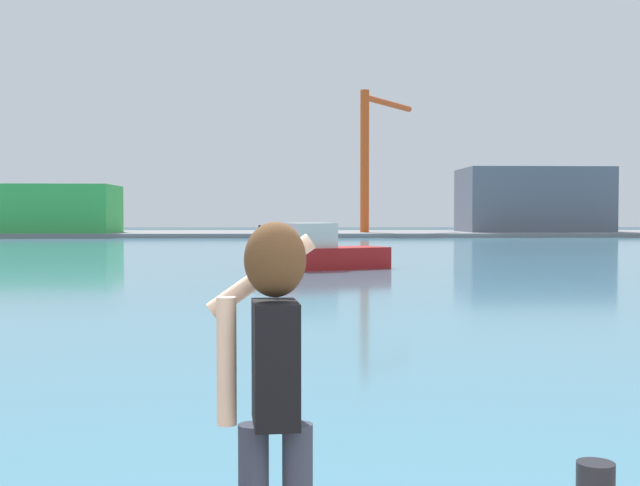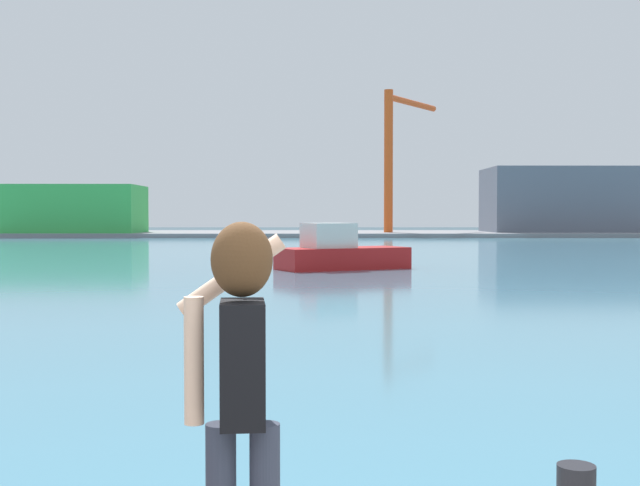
{
  "view_description": "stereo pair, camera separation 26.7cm",
  "coord_description": "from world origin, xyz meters",
  "px_view_note": "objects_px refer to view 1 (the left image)",
  "views": [
    {
      "loc": [
        -0.64,
        -2.87,
        2.36
      ],
      "look_at": [
        -0.3,
        5.46,
        2.08
      ],
      "focal_mm": 45.65,
      "sensor_mm": 36.0,
      "label": 1
    },
    {
      "loc": [
        -0.38,
        -2.87,
        2.36
      ],
      "look_at": [
        -0.3,
        5.46,
        2.08
      ],
      "focal_mm": 45.65,
      "sensor_mm": 36.0,
      "label": 2
    }
  ],
  "objects_px": {
    "person_photographer": "(273,370)",
    "boat_moored": "(320,253)",
    "warehouse_left": "(49,209)",
    "warehouse_right": "(532,200)",
    "port_crane": "(371,145)"
  },
  "relations": [
    {
      "from": "person_photographer",
      "to": "boat_moored",
      "type": "bearing_deg",
      "value": -7.81
    },
    {
      "from": "person_photographer",
      "to": "boat_moored",
      "type": "xyz_separation_m",
      "value": [
        1.51,
        31.67,
        -0.93
      ]
    },
    {
      "from": "boat_moored",
      "to": "warehouse_left",
      "type": "bearing_deg",
      "value": 90.25
    },
    {
      "from": "warehouse_left",
      "to": "warehouse_right",
      "type": "bearing_deg",
      "value": 4.18
    },
    {
      "from": "port_crane",
      "to": "boat_moored",
      "type": "bearing_deg",
      "value": -98.17
    },
    {
      "from": "boat_moored",
      "to": "warehouse_left",
      "type": "xyz_separation_m",
      "value": [
        -27.5,
        55.05,
        2.36
      ]
    },
    {
      "from": "warehouse_left",
      "to": "warehouse_right",
      "type": "height_order",
      "value": "warehouse_right"
    },
    {
      "from": "boat_moored",
      "to": "warehouse_right",
      "type": "relative_size",
      "value": 0.37
    },
    {
      "from": "person_photographer",
      "to": "warehouse_right",
      "type": "height_order",
      "value": "warehouse_right"
    },
    {
      "from": "boat_moored",
      "to": "warehouse_right",
      "type": "distance_m",
      "value": 65.22
    },
    {
      "from": "person_photographer",
      "to": "warehouse_left",
      "type": "relative_size",
      "value": 0.12
    },
    {
      "from": "boat_moored",
      "to": "warehouse_left",
      "type": "distance_m",
      "value": 61.59
    },
    {
      "from": "boat_moored",
      "to": "port_crane",
      "type": "bearing_deg",
      "value": 55.54
    },
    {
      "from": "warehouse_left",
      "to": "warehouse_right",
      "type": "relative_size",
      "value": 0.87
    },
    {
      "from": "warehouse_left",
      "to": "port_crane",
      "type": "xyz_separation_m",
      "value": [
        35.72,
        2.21,
        7.29
      ]
    }
  ]
}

